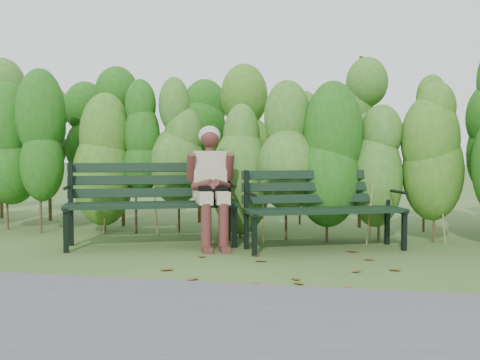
# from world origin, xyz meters

# --- Properties ---
(ground) EXTENTS (80.00, 80.00, 0.00)m
(ground) POSITION_xyz_m (0.00, 0.00, 0.00)
(ground) COLOR #344B22
(footpath) EXTENTS (60.00, 2.50, 0.01)m
(footpath) POSITION_xyz_m (0.00, -2.20, 0.01)
(footpath) COLOR #474749
(footpath) RESTS_ON ground
(hedge_band) EXTENTS (11.04, 1.67, 2.42)m
(hedge_band) POSITION_xyz_m (0.00, 1.86, 1.26)
(hedge_band) COLOR #47381E
(hedge_band) RESTS_ON ground
(leaf_litter) EXTENTS (6.00, 2.22, 0.01)m
(leaf_litter) POSITION_xyz_m (0.45, -0.07, 0.00)
(leaf_litter) COLOR brown
(leaf_litter) RESTS_ON ground
(bench_left) EXTENTS (1.92, 1.22, 0.92)m
(bench_left) POSITION_xyz_m (-1.06, 0.69, 0.54)
(bench_left) COLOR black
(bench_left) RESTS_ON ground
(bench_right) EXTENTS (1.76, 1.13, 0.84)m
(bench_right) POSITION_xyz_m (0.79, 0.84, 0.49)
(bench_right) COLOR black
(bench_right) RESTS_ON ground
(seated_woman) EXTENTS (0.60, 0.82, 1.32)m
(seated_woman) POSITION_xyz_m (-0.40, 0.75, 0.75)
(seated_woman) COLOR tan
(seated_woman) RESTS_ON ground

